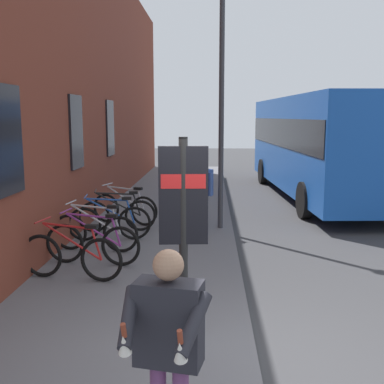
{
  "coord_description": "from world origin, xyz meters",
  "views": [
    {
      "loc": [
        -4.76,
        0.53,
        2.74
      ],
      "look_at": [
        2.2,
        0.81,
        1.62
      ],
      "focal_mm": 44.15,
      "sensor_mm": 36.0,
      "label": 1
    }
  ],
  "objects": [
    {
      "name": "ground",
      "position": [
        6.0,
        -1.0,
        0.0
      ],
      "size": [
        60.0,
        60.0,
        0.0
      ],
      "primitive_type": "plane",
      "color": "#38383A"
    },
    {
      "name": "sidewalk_pavement",
      "position": [
        8.0,
        1.75,
        0.06
      ],
      "size": [
        24.0,
        3.5,
        0.12
      ],
      "primitive_type": "cube",
      "color": "slate",
      "rests_on": "ground"
    },
    {
      "name": "station_facade",
      "position": [
        8.99,
        3.8,
        3.7
      ],
      "size": [
        22.0,
        0.65,
        7.4
      ],
      "color": "brown",
      "rests_on": "ground"
    },
    {
      "name": "bicycle_end_of_row",
      "position": [
        2.51,
        2.77,
        0.51
      ],
      "size": [
        0.51,
        1.75,
        0.97
      ],
      "color": "black",
      "rests_on": "sidewalk_pavement"
    },
    {
      "name": "bicycle_far_end",
      "position": [
        3.3,
        2.62,
        0.51
      ],
      "size": [
        0.48,
        1.76,
        0.97
      ],
      "color": "black",
      "rests_on": "sidewalk_pavement"
    },
    {
      "name": "bicycle_beside_lamp",
      "position": [
        4.14,
        2.79,
        0.51
      ],
      "size": [
        0.48,
        1.76,
        0.97
      ],
      "color": "black",
      "rests_on": "sidewalk_pavement"
    },
    {
      "name": "bicycle_by_door",
      "position": [
        4.97,
        2.68,
        0.51
      ],
      "size": [
        0.48,
        1.76,
        0.97
      ],
      "color": "black",
      "rests_on": "sidewalk_pavement"
    },
    {
      "name": "bicycle_mid_rack",
      "position": [
        5.74,
        2.66,
        0.51
      ],
      "size": [
        0.5,
        1.75,
        0.97
      ],
      "color": "black",
      "rests_on": "sidewalk_pavement"
    },
    {
      "name": "bicycle_nearest_sign",
      "position": [
        6.52,
        2.63,
        0.51
      ],
      "size": [
        0.69,
        1.7,
        0.97
      ],
      "color": "black",
      "rests_on": "sidewalk_pavement"
    },
    {
      "name": "transit_info_sign",
      "position": [
        0.4,
        0.84,
        1.72
      ],
      "size": [
        0.13,
        0.55,
        2.4
      ],
      "color": "black",
      "rests_on": "sidewalk_pavement"
    },
    {
      "name": "city_bus",
      "position": [
        11.31,
        -3.0,
        1.92
      ],
      "size": [
        10.63,
        3.15,
        3.35
      ],
      "color": "#1951B2",
      "rests_on": "ground"
    },
    {
      "name": "pedestrian_crossing_street",
      "position": [
        6.19,
        0.72,
        1.12
      ],
      "size": [
        0.5,
        0.49,
        1.64
      ],
      "color": "#334C8C",
      "rests_on": "sidewalk_pavement"
    },
    {
      "name": "tourist_with_hotdogs",
      "position": [
        -1.58,
        0.83,
        1.17
      ],
      "size": [
        0.65,
        0.64,
        1.69
      ],
      "color": "#723F72",
      "rests_on": "sidewalk_pavement"
    },
    {
      "name": "street_lamp",
      "position": [
        6.21,
        0.3,
        3.45
      ],
      "size": [
        0.28,
        0.28,
        5.68
      ],
      "color": "#333338",
      "rests_on": "sidewalk_pavement"
    }
  ]
}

